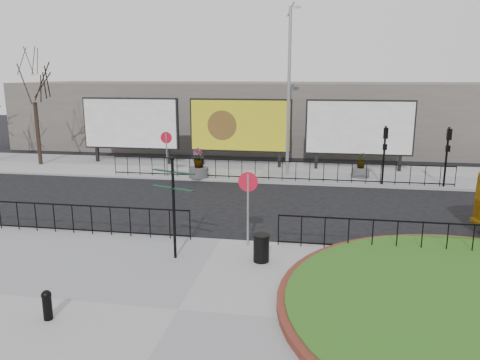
% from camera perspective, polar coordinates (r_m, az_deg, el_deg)
% --- Properties ---
extents(ground, '(90.00, 90.00, 0.00)m').
position_cam_1_polar(ground, '(16.26, -2.35, -7.59)').
color(ground, black).
rests_on(ground, ground).
extents(pavement_near, '(30.00, 10.00, 0.12)m').
position_cam_1_polar(pavement_near, '(11.82, -7.54, -15.63)').
color(pavement_near, gray).
rests_on(pavement_near, ground).
extents(pavement_far, '(44.00, 6.00, 0.12)m').
position_cam_1_polar(pavement_far, '(27.66, 2.77, 1.12)').
color(pavement_far, gray).
rests_on(pavement_far, ground).
extents(railing_near_left, '(10.00, 0.10, 1.10)m').
position_cam_1_polar(railing_near_left, '(17.96, -21.72, -4.27)').
color(railing_near_left, black).
rests_on(railing_near_left, pavement_near).
extents(railing_near_right, '(9.00, 0.10, 1.10)m').
position_cam_1_polar(railing_near_right, '(15.78, 21.31, -6.55)').
color(railing_near_right, black).
rests_on(railing_near_right, pavement_near).
extents(railing_far, '(18.00, 0.10, 1.10)m').
position_cam_1_polar(railing_far, '(24.81, 4.34, 1.17)').
color(railing_far, black).
rests_on(railing_far, pavement_far).
extents(speed_sign_far, '(0.64, 0.07, 2.47)m').
position_cam_1_polar(speed_sign_far, '(25.92, -8.96, 4.35)').
color(speed_sign_far, gray).
rests_on(speed_sign_far, pavement_far).
extents(speed_sign_near, '(0.64, 0.07, 2.47)m').
position_cam_1_polar(speed_sign_near, '(15.14, 0.98, -1.53)').
color(speed_sign_near, gray).
rests_on(speed_sign_near, pavement_near).
extents(billboard_left, '(6.20, 0.31, 4.10)m').
position_cam_1_polar(billboard_left, '(30.38, -13.18, 6.69)').
color(billboard_left, black).
rests_on(billboard_left, pavement_far).
extents(billboard_mid, '(6.20, 0.31, 4.10)m').
position_cam_1_polar(billboard_mid, '(28.43, 0.04, 6.63)').
color(billboard_mid, black).
rests_on(billboard_mid, pavement_far).
extents(billboard_right, '(6.20, 0.31, 4.10)m').
position_cam_1_polar(billboard_right, '(28.13, 14.33, 6.17)').
color(billboard_right, black).
rests_on(billboard_right, pavement_far).
extents(lamp_post, '(0.74, 0.18, 9.23)m').
position_cam_1_polar(lamp_post, '(25.97, 5.98, 10.90)').
color(lamp_post, gray).
rests_on(lamp_post, pavement_far).
extents(signal_pole_a, '(0.22, 0.26, 3.00)m').
position_cam_1_polar(signal_pole_a, '(24.72, 17.23, 3.95)').
color(signal_pole_a, black).
rests_on(signal_pole_a, pavement_far).
extents(signal_pole_b, '(0.22, 0.26, 3.00)m').
position_cam_1_polar(signal_pole_b, '(25.30, 23.98, 3.61)').
color(signal_pole_b, black).
rests_on(signal_pole_b, pavement_far).
extents(tree_left, '(2.00, 2.00, 7.00)m').
position_cam_1_polar(tree_left, '(31.57, -23.67, 8.05)').
color(tree_left, '#2D2119').
rests_on(tree_left, pavement_far).
extents(building_backdrop, '(40.00, 10.00, 5.00)m').
position_cam_1_polar(building_backdrop, '(37.17, 4.68, 7.90)').
color(building_backdrop, '#5E5A53').
rests_on(building_backdrop, ground).
extents(fingerpost_sign, '(1.46, 0.73, 3.19)m').
position_cam_1_polar(fingerpost_sign, '(14.18, -8.11, -2.12)').
color(fingerpost_sign, black).
rests_on(fingerpost_sign, pavement_near).
extents(bollard, '(0.23, 0.23, 0.72)m').
position_cam_1_polar(bollard, '(11.96, -22.46, -13.75)').
color(bollard, black).
rests_on(bollard, pavement_near).
extents(litter_bin, '(0.51, 0.51, 0.85)m').
position_cam_1_polar(litter_bin, '(14.23, 2.61, -8.28)').
color(litter_bin, black).
rests_on(litter_bin, pavement_near).
extents(planter_a, '(1.07, 1.07, 1.61)m').
position_cam_1_polar(planter_a, '(25.62, -5.07, 1.58)').
color(planter_a, '#4C4C4F').
rests_on(planter_a, pavement_far).
extents(planter_c, '(0.96, 0.96, 1.39)m').
position_cam_1_polar(planter_c, '(26.50, 14.49, 1.37)').
color(planter_c, '#4C4C4F').
rests_on(planter_c, pavement_far).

